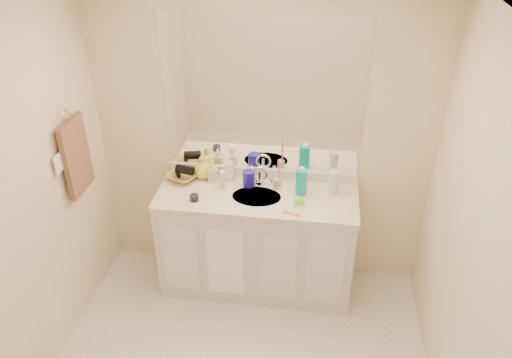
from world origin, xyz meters
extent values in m
cube|color=white|center=(0.00, 0.00, 2.40)|extent=(2.60, 2.60, 0.02)
cube|color=beige|center=(0.00, 1.30, 1.20)|extent=(2.60, 0.02, 2.40)
cube|color=beige|center=(-1.30, 0.00, 1.20)|extent=(0.02, 2.60, 2.40)
cube|color=beige|center=(1.30, 0.00, 1.20)|extent=(0.02, 2.60, 2.40)
cube|color=silver|center=(0.00, 1.02, 0.42)|extent=(1.50, 0.55, 0.85)
cube|color=silver|center=(0.00, 1.02, 0.86)|extent=(1.52, 0.57, 0.03)
cube|color=silver|center=(0.00, 1.29, 0.92)|extent=(1.52, 0.03, 0.08)
cylinder|color=beige|center=(0.00, 1.00, 0.87)|extent=(0.37, 0.37, 0.02)
cylinder|color=silver|center=(0.00, 1.18, 0.94)|extent=(0.02, 0.02, 0.11)
cube|color=white|center=(0.00, 1.29, 1.56)|extent=(1.48, 0.01, 1.20)
cylinder|color=#1D179E|center=(-0.08, 1.15, 0.94)|extent=(0.12, 0.12, 0.13)
cylinder|color=tan|center=(0.14, 1.14, 0.92)|extent=(0.07, 0.07, 0.08)
cylinder|color=#E93DA4|center=(0.15, 1.14, 1.03)|extent=(0.01, 0.04, 0.21)
cylinder|color=#0EAAA3|center=(0.33, 1.09, 0.98)|extent=(0.11, 0.11, 0.20)
cylinder|color=white|center=(0.56, 1.14, 0.97)|extent=(0.07, 0.07, 0.19)
cube|color=silver|center=(0.32, 0.95, 0.89)|extent=(0.10, 0.08, 0.01)
cube|color=#7DDB35|center=(0.32, 0.95, 0.90)|extent=(0.07, 0.05, 0.02)
cube|color=orange|center=(0.27, 0.81, 0.88)|extent=(0.13, 0.06, 0.01)
cylinder|color=black|center=(-0.45, 0.89, 0.90)|extent=(0.09, 0.09, 0.05)
cylinder|color=silver|center=(-0.27, 1.09, 0.95)|extent=(0.06, 0.06, 0.15)
imported|color=white|center=(-0.25, 1.22, 0.98)|extent=(0.10, 0.10, 0.21)
imported|color=beige|center=(-0.37, 1.19, 0.96)|extent=(0.08, 0.08, 0.17)
imported|color=#D5D854|center=(-0.46, 1.22, 0.98)|extent=(0.19, 0.19, 0.19)
imported|color=#B58F48|center=(-0.61, 1.17, 0.91)|extent=(0.31, 0.31, 0.06)
cylinder|color=black|center=(-0.59, 1.17, 0.97)|extent=(0.15, 0.10, 0.07)
torus|color=silver|center=(-1.27, 0.77, 1.55)|extent=(0.01, 0.11, 0.11)
cube|color=brown|center=(-1.25, 0.77, 1.25)|extent=(0.04, 0.32, 0.55)
cube|color=white|center=(-1.27, 0.57, 1.30)|extent=(0.01, 0.08, 0.13)
cube|color=silver|center=(1.29, -0.30, 1.00)|extent=(0.02, 0.82, 2.00)
camera|label=1|loc=(0.44, -2.10, 2.93)|focal=35.00mm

